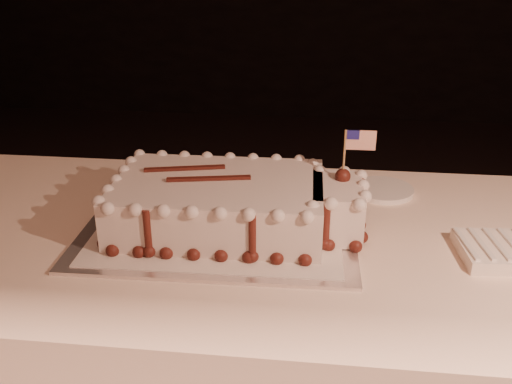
# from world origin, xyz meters

# --- Properties ---
(banquet_table) EXTENTS (2.40, 0.80, 0.75)m
(banquet_table) POSITION_xyz_m (0.00, 0.60, 0.38)
(banquet_table) COLOR #FFE1C5
(banquet_table) RESTS_ON ground
(cake_board) EXTENTS (0.60, 0.45, 0.01)m
(cake_board) POSITION_xyz_m (-0.32, 0.61, 0.75)
(cake_board) COLOR silver
(cake_board) RESTS_ON banquet_table
(doily) EXTENTS (0.53, 0.41, 0.00)m
(doily) POSITION_xyz_m (-0.32, 0.61, 0.76)
(doily) COLOR silver
(doily) RESTS_ON cake_board
(sheet_cake) EXTENTS (0.56, 0.33, 0.22)m
(sheet_cake) POSITION_xyz_m (-0.29, 0.61, 0.81)
(sheet_cake) COLOR silver
(sheet_cake) RESTS_ON doily
(napkin_stack) EXTENTS (0.21, 0.16, 0.03)m
(napkin_stack) POSITION_xyz_m (0.28, 0.56, 0.76)
(napkin_stack) COLOR white
(napkin_stack) RESTS_ON banquet_table
(side_plate) EXTENTS (0.16, 0.16, 0.01)m
(side_plate) POSITION_xyz_m (0.05, 0.85, 0.76)
(side_plate) COLOR white
(side_plate) RESTS_ON banquet_table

